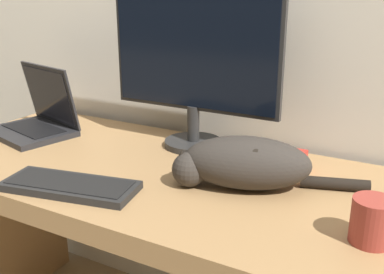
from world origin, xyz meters
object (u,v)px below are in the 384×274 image
(cat, at_px, (243,162))
(coffee_mug, at_px, (372,221))
(external_keyboard, at_px, (70,186))
(laptop, at_px, (37,120))
(monitor, at_px, (194,59))

(cat, bearing_deg, coffee_mug, -38.13)
(external_keyboard, relative_size, cat, 0.78)
(cat, bearing_deg, laptop, 157.28)
(coffee_mug, bearing_deg, cat, 159.66)
(laptop, distance_m, cat, 0.83)
(external_keyboard, bearing_deg, monitor, 64.17)
(laptop, height_order, external_keyboard, laptop)
(monitor, xyz_separation_m, external_keyboard, (-0.12, -0.46, -0.28))
(monitor, xyz_separation_m, cat, (0.27, -0.22, -0.22))
(monitor, xyz_separation_m, coffee_mug, (0.60, -0.35, -0.24))
(laptop, bearing_deg, coffee_mug, 4.31)
(laptop, bearing_deg, monitor, 28.90)
(monitor, xyz_separation_m, laptop, (-0.56, -0.15, -0.24))
(coffee_mug, bearing_deg, monitor, 150.19)
(laptop, height_order, cat, laptop)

